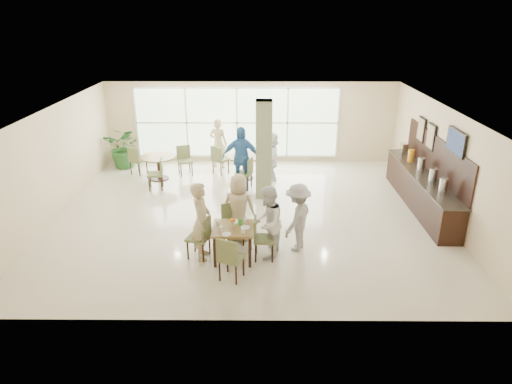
{
  "coord_description": "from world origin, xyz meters",
  "views": [
    {
      "loc": [
        0.27,
        -11.08,
        5.09
      ],
      "look_at": [
        0.2,
        -1.2,
        1.1
      ],
      "focal_mm": 32.0,
      "sensor_mm": 36.0,
      "label": 1
    }
  ],
  "objects_px": {
    "main_table": "(233,232)",
    "adult_b": "(271,156)",
    "round_table_right": "(244,161)",
    "teen_left": "(201,221)",
    "round_table_left": "(158,162)",
    "teen_standing": "(298,217)",
    "adult_standing": "(218,143)",
    "adult_a": "(241,158)",
    "teen_far": "(239,208)",
    "buffet_counter": "(421,188)",
    "teen_right": "(268,222)",
    "potted_plant": "(125,147)"
  },
  "relations": [
    {
      "from": "round_table_right",
      "to": "potted_plant",
      "type": "distance_m",
      "value": 4.21
    },
    {
      "from": "adult_a",
      "to": "potted_plant",
      "type": "bearing_deg",
      "value": 159.99
    },
    {
      "from": "round_table_left",
      "to": "adult_standing",
      "type": "bearing_deg",
      "value": 32.6
    },
    {
      "from": "teen_far",
      "to": "adult_standing",
      "type": "height_order",
      "value": "adult_standing"
    },
    {
      "from": "main_table",
      "to": "round_table_right",
      "type": "distance_m",
      "value": 5.09
    },
    {
      "from": "teen_far",
      "to": "teen_right",
      "type": "bearing_deg",
      "value": 142.82
    },
    {
      "from": "adult_standing",
      "to": "round_table_right",
      "type": "bearing_deg",
      "value": 147.34
    },
    {
      "from": "main_table",
      "to": "teen_right",
      "type": "relative_size",
      "value": 0.53
    },
    {
      "from": "buffet_counter",
      "to": "teen_standing",
      "type": "bearing_deg",
      "value": -145.87
    },
    {
      "from": "teen_left",
      "to": "adult_standing",
      "type": "bearing_deg",
      "value": 2.46
    },
    {
      "from": "adult_standing",
      "to": "adult_a",
      "type": "bearing_deg",
      "value": 130.11
    },
    {
      "from": "teen_left",
      "to": "buffet_counter",
      "type": "bearing_deg",
      "value": -62.55
    },
    {
      "from": "teen_left",
      "to": "teen_far",
      "type": "bearing_deg",
      "value": -40.85
    },
    {
      "from": "teen_standing",
      "to": "potted_plant",
      "type": "bearing_deg",
      "value": -107.97
    },
    {
      "from": "teen_left",
      "to": "adult_b",
      "type": "height_order",
      "value": "teen_left"
    },
    {
      "from": "round_table_left",
      "to": "teen_right",
      "type": "distance_m",
      "value": 5.96
    },
    {
      "from": "adult_a",
      "to": "round_table_right",
      "type": "bearing_deg",
      "value": 92.28
    },
    {
      "from": "adult_b",
      "to": "main_table",
      "type": "bearing_deg",
      "value": -18.15
    },
    {
      "from": "potted_plant",
      "to": "main_table",
      "type": "bearing_deg",
      "value": -56.93
    },
    {
      "from": "round_table_left",
      "to": "adult_b",
      "type": "xyz_separation_m",
      "value": [
        3.58,
        0.02,
        0.19
      ]
    },
    {
      "from": "round_table_left",
      "to": "teen_right",
      "type": "relative_size",
      "value": 0.68
    },
    {
      "from": "round_table_right",
      "to": "adult_standing",
      "type": "height_order",
      "value": "adult_standing"
    },
    {
      "from": "teen_right",
      "to": "adult_standing",
      "type": "distance_m",
      "value": 6.26
    },
    {
      "from": "adult_a",
      "to": "teen_left",
      "type": "bearing_deg",
      "value": -93.22
    },
    {
      "from": "teen_right",
      "to": "teen_left",
      "type": "bearing_deg",
      "value": -73.28
    },
    {
      "from": "teen_far",
      "to": "adult_b",
      "type": "bearing_deg",
      "value": -88.73
    },
    {
      "from": "buffet_counter",
      "to": "teen_right",
      "type": "bearing_deg",
      "value": -146.99
    },
    {
      "from": "adult_b",
      "to": "potted_plant",
      "type": "bearing_deg",
      "value": -110.35
    },
    {
      "from": "potted_plant",
      "to": "teen_far",
      "type": "relative_size",
      "value": 0.88
    },
    {
      "from": "teen_far",
      "to": "potted_plant",
      "type": "bearing_deg",
      "value": -39.11
    },
    {
      "from": "teen_far",
      "to": "teen_standing",
      "type": "bearing_deg",
      "value": 174.09
    },
    {
      "from": "round_table_right",
      "to": "adult_b",
      "type": "bearing_deg",
      "value": -4.74
    },
    {
      "from": "main_table",
      "to": "adult_b",
      "type": "relative_size",
      "value": 0.57
    },
    {
      "from": "potted_plant",
      "to": "teen_left",
      "type": "relative_size",
      "value": 0.82
    },
    {
      "from": "round_table_right",
      "to": "teen_left",
      "type": "relative_size",
      "value": 0.64
    },
    {
      "from": "main_table",
      "to": "adult_standing",
      "type": "xyz_separation_m",
      "value": [
        -0.83,
        6.16,
        0.21
      ]
    },
    {
      "from": "buffet_counter",
      "to": "adult_b",
      "type": "bearing_deg",
      "value": 151.93
    },
    {
      "from": "round_table_left",
      "to": "buffet_counter",
      "type": "height_order",
      "value": "buffet_counter"
    },
    {
      "from": "buffet_counter",
      "to": "adult_a",
      "type": "bearing_deg",
      "value": 165.29
    },
    {
      "from": "adult_b",
      "to": "adult_standing",
      "type": "distance_m",
      "value": 2.11
    },
    {
      "from": "main_table",
      "to": "teen_standing",
      "type": "height_order",
      "value": "teen_standing"
    },
    {
      "from": "teen_standing",
      "to": "adult_a",
      "type": "relative_size",
      "value": 0.82
    },
    {
      "from": "teen_far",
      "to": "adult_a",
      "type": "bearing_deg",
      "value": -75.7
    },
    {
      "from": "round_table_left",
      "to": "teen_standing",
      "type": "height_order",
      "value": "teen_standing"
    },
    {
      "from": "main_table",
      "to": "adult_b",
      "type": "xyz_separation_m",
      "value": [
        0.94,
        5.02,
        0.12
      ]
    },
    {
      "from": "round_table_left",
      "to": "adult_a",
      "type": "relative_size",
      "value": 0.58
    },
    {
      "from": "round_table_left",
      "to": "round_table_right",
      "type": "xyz_separation_m",
      "value": [
        2.72,
        0.09,
        -0.0
      ]
    },
    {
      "from": "potted_plant",
      "to": "teen_far",
      "type": "bearing_deg",
      "value": -52.09
    },
    {
      "from": "round_table_right",
      "to": "round_table_left",
      "type": "bearing_deg",
      "value": -178.15
    },
    {
      "from": "buffet_counter",
      "to": "round_table_right",
      "type": "bearing_deg",
      "value": 155.59
    }
  ]
}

